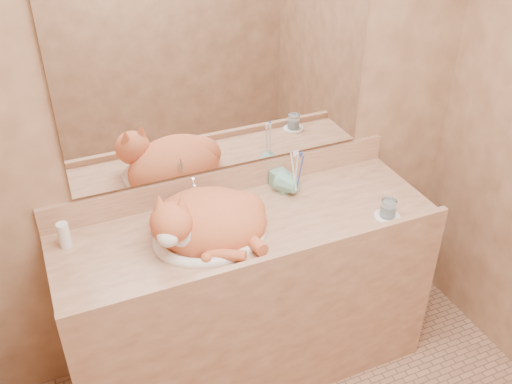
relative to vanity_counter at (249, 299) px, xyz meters
name	(u,v)px	position (x,y,z in m)	size (l,w,h in m)	color
wall_back	(222,110)	(0.00, 0.28, 0.82)	(2.40, 0.02, 2.50)	brown
vanity_counter	(249,299)	(0.00, 0.00, 0.00)	(1.60, 0.55, 0.85)	#8F5C40
mirror	(222,79)	(0.00, 0.26, 0.97)	(1.30, 0.02, 0.80)	white
sink_basin	(209,223)	(-0.17, -0.02, 0.50)	(0.45, 0.38, 0.14)	white
faucet	(195,198)	(-0.17, 0.16, 0.51)	(0.04, 0.11, 0.16)	white
cat	(205,220)	(-0.19, -0.01, 0.51)	(0.47, 0.38, 0.26)	#C1522C
soap_dispenser	(290,177)	(0.26, 0.14, 0.51)	(0.08, 0.08, 0.17)	#6EB09C
toothbrush_cup	(296,188)	(0.27, 0.10, 0.47)	(0.10, 0.10, 0.09)	#6EB09C
toothbrushes	(297,170)	(0.27, 0.10, 0.56)	(0.04, 0.04, 0.24)	white
saucer	(387,217)	(0.55, -0.19, 0.43)	(0.11, 0.11, 0.01)	white
water_glass	(388,208)	(0.55, -0.19, 0.47)	(0.06, 0.06, 0.08)	white
lotion_bottle	(64,235)	(-0.71, 0.15, 0.48)	(0.05, 0.05, 0.11)	white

